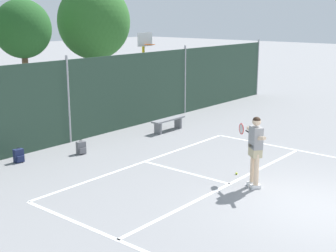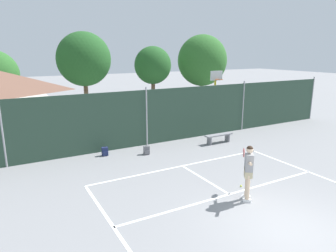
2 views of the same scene
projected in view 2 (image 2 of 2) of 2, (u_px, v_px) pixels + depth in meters
The scene contains 10 objects.
ground_plane at pixel (289, 231), 8.21m from camera, with size 120.00×120.00×0.00m, color gray.
court_markings at pixel (271, 219), 8.76m from camera, with size 8.30×11.10×0.01m.
chainlink_fence at pixel (147, 118), 15.51m from camera, with size 26.09×0.09×3.01m.
basketball_hoop at pixel (216, 90), 19.31m from camera, with size 0.90×0.67×3.55m.
treeline_backdrop at pixel (107, 63), 25.91m from camera, with size 27.85×4.58×6.39m.
tennis_player at pixel (248, 168), 9.66m from camera, with size 0.85×1.23×1.85m.
tennis_ball at pixel (241, 186), 10.89m from camera, with size 0.07×0.07×0.07m, color #CCE033.
backpack_navy at pixel (105, 152), 14.12m from camera, with size 0.30×0.27×0.46m.
backpack_grey at pixel (147, 150), 14.31m from camera, with size 0.32×0.30×0.46m.
courtside_bench at pixel (219, 136), 16.03m from camera, with size 1.60×0.36×0.48m.
Camera 2 is at (-6.42, -4.78, 4.71)m, focal length 32.52 mm.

